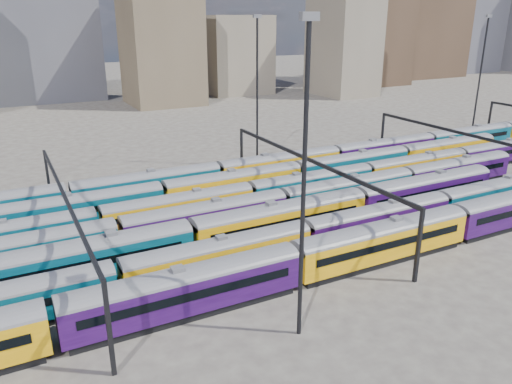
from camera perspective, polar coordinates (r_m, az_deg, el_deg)
name	(u,v)px	position (r m, az deg, el deg)	size (l,w,h in m)	color
ground	(240,229)	(62.95, -1.89, -4.25)	(500.00, 500.00, 0.00)	#3F3935
rake_0	(456,219)	(62.98, 21.92, -2.89)	(132.94, 3.24, 5.47)	black
rake_1	(378,218)	(61.21, 13.78, -2.86)	(143.35, 2.99, 5.04)	black
rake_2	(82,257)	(52.38, -19.28, -7.00)	(113.19, 3.31, 5.59)	black
rake_3	(118,232)	(57.61, -15.48, -4.38)	(126.04, 3.07, 5.18)	black
rake_4	(250,193)	(67.80, -0.71, -0.11)	(120.24, 2.93, 4.93)	black
rake_5	(162,193)	(68.46, -10.65, -0.13)	(127.32, 3.10, 5.23)	black
rake_6	(280,163)	(80.89, 2.78, 3.29)	(151.90, 3.17, 5.35)	black
gantry_1	(66,205)	(55.49, -20.94, -1.38)	(0.35, 40.35, 8.03)	black
gantry_2	(308,167)	(65.26, 6.00, 2.87)	(0.35, 40.35, 8.03)	black
gantry_3	(470,142)	(85.09, 23.25, 5.31)	(0.35, 40.35, 8.03)	black
mast_2	(304,176)	(37.70, 5.51, 1.86)	(1.40, 0.50, 25.60)	black
mast_3	(257,87)	(86.56, 0.14, 11.94)	(1.40, 0.50, 25.60)	black
mast_5	(480,74)	(115.62, 24.26, 12.18)	(1.40, 0.50, 25.60)	black
skyline	(367,28)	(204.15, 12.55, 17.78)	(399.22, 60.48, 50.03)	#665B4C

